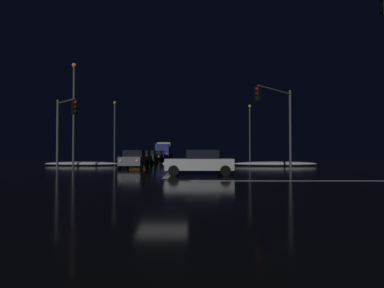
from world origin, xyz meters
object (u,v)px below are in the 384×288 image
at_px(streetlamp_right_far, 251,128).
at_px(sedan_black, 157,156).
at_px(sedan_orange, 143,158).
at_px(sedan_blue, 161,155).
at_px(box_truck, 165,150).
at_px(sedan_gray, 135,159).
at_px(sedan_green, 150,157).
at_px(traffic_signal_ne, 279,112).
at_px(traffic_signal_nw, 66,121).
at_px(sedan_silver_crossing, 201,162).
at_px(streetlamp_left_near, 75,107).
at_px(streetlamp_left_far, 116,126).

bearing_deg(streetlamp_right_far, sedan_black, -174.26).
xyz_separation_m(sedan_orange, sedan_blue, (0.08, 17.88, 0.00)).
bearing_deg(box_truck, sedan_gray, -89.55).
height_order(sedan_green, sedan_blue, same).
xyz_separation_m(sedan_green, sedan_black, (0.25, 5.50, 0.00)).
bearing_deg(sedan_black, traffic_signal_ne, -60.89).
bearing_deg(box_truck, sedan_blue, -90.66).
xyz_separation_m(traffic_signal_nw, streetlamp_right_far, (18.53, 22.19, 1.04)).
xyz_separation_m(sedan_green, sedan_silver_crossing, (6.00, -19.84, 0.00)).
bearing_deg(sedan_orange, sedan_black, 89.25).
distance_m(sedan_black, streetlamp_right_far, 14.56).
relative_size(sedan_blue, streetlamp_left_near, 0.43).
distance_m(sedan_green, sedan_silver_crossing, 20.72).
bearing_deg(traffic_signal_ne, sedan_silver_crossing, -145.64).
height_order(sedan_gray, streetlamp_right_far, streetlamp_right_far).
bearing_deg(sedan_silver_crossing, streetlamp_right_far, 73.04).
relative_size(sedan_green, traffic_signal_nw, 0.77).
bearing_deg(traffic_signal_nw, sedan_gray, 28.68).
xyz_separation_m(traffic_signal_nw, streetlamp_left_near, (-1.69, 6.19, 1.91)).
distance_m(sedan_black, box_truck, 13.43).
height_order(sedan_gray, sedan_silver_crossing, same).
height_order(sedan_gray, sedan_orange, same).
xyz_separation_m(sedan_silver_crossing, streetlamp_right_far, (8.15, 26.74, 4.10)).
distance_m(sedan_orange, box_truck, 25.11).
relative_size(traffic_signal_nw, streetlamp_right_far, 0.67).
bearing_deg(streetlamp_left_near, sedan_gray, -28.15).
xyz_separation_m(streetlamp_left_near, streetlamp_right_far, (20.22, 16.00, -0.87)).
bearing_deg(traffic_signal_ne, streetlamp_left_far, 128.74).
height_order(sedan_green, traffic_signal_nw, traffic_signal_nw).
xyz_separation_m(sedan_gray, streetlamp_left_near, (-6.58, 3.52, 4.97)).
xyz_separation_m(sedan_black, traffic_signal_ne, (11.81, -21.20, 3.65)).
bearing_deg(streetlamp_left_near, traffic_signal_ne, -19.99).
relative_size(sedan_orange, sedan_black, 1.00).
xyz_separation_m(sedan_blue, streetlamp_left_near, (-6.25, -20.79, 4.97)).
bearing_deg(sedan_black, traffic_signal_nw, -102.56).
bearing_deg(sedan_green, streetlamp_right_far, 25.99).
bearing_deg(streetlamp_right_far, streetlamp_left_near, -141.65).
relative_size(sedan_silver_crossing, streetlamp_right_far, 0.51).
height_order(sedan_silver_crossing, streetlamp_right_far, streetlamp_right_far).
height_order(sedan_gray, sedan_green, same).
height_order(sedan_blue, traffic_signal_nw, traffic_signal_nw).
bearing_deg(sedan_silver_crossing, traffic_signal_nw, 156.35).
xyz_separation_m(sedan_orange, streetlamp_left_near, (-6.17, -2.91, 4.97)).
bearing_deg(traffic_signal_nw, sedan_blue, 80.41).
bearing_deg(traffic_signal_ne, streetlamp_left_near, 160.01).
relative_size(sedan_green, streetlamp_right_far, 0.51).
height_order(sedan_gray, traffic_signal_nw, traffic_signal_nw).
distance_m(sedan_gray, traffic_signal_nw, 6.35).
bearing_deg(box_truck, sedan_green, -90.78).
xyz_separation_m(box_truck, sedan_silver_crossing, (5.74, -38.74, -0.91)).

